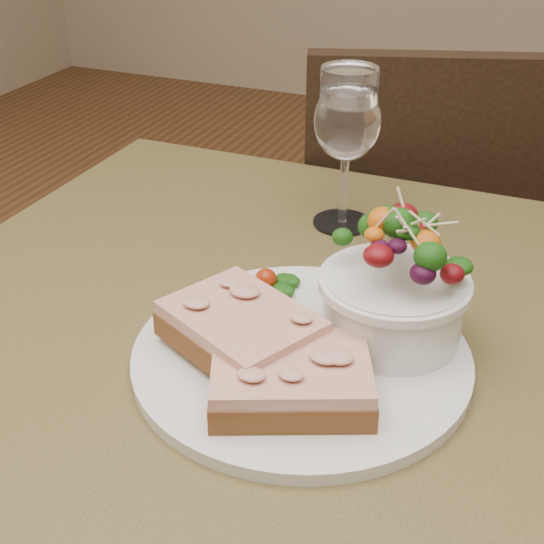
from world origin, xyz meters
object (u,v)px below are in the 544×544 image
at_px(wine_glass, 347,126).
at_px(sandwich_back, 241,329).
at_px(cafe_table, 282,416).
at_px(dinner_plate, 301,356).
at_px(ramekin, 227,320).
at_px(chair_far, 411,347).
at_px(salad_bowl, 395,279).
at_px(sandwich_front, 291,379).

bearing_deg(wine_glass, sandwich_back, -89.29).
distance_m(cafe_table, sandwich_back, 0.15).
height_order(cafe_table, wine_glass, wine_glass).
relative_size(cafe_table, dinner_plate, 2.67).
relative_size(sandwich_back, ramekin, 2.09).
distance_m(chair_far, salad_bowl, 0.84).
bearing_deg(sandwich_front, sandwich_back, 124.75).
bearing_deg(sandwich_front, chair_far, 69.66).
bearing_deg(chair_far, cafe_table, 71.04).
xyz_separation_m(sandwich_front, sandwich_back, (-0.06, 0.04, 0.01)).
distance_m(sandwich_front, wine_glass, 0.35).
bearing_deg(dinner_plate, ramekin, -173.66).
height_order(sandwich_front, wine_glass, wine_glass).
bearing_deg(ramekin, sandwich_front, -32.96).
distance_m(cafe_table, salad_bowl, 0.20).
relative_size(cafe_table, wine_glass, 4.57).
bearing_deg(wine_glass, cafe_table, -85.29).
bearing_deg(ramekin, cafe_table, 48.94).
height_order(sandwich_front, salad_bowl, salad_bowl).
bearing_deg(ramekin, sandwich_back, -35.85).
distance_m(chair_far, sandwich_front, 0.90).
bearing_deg(wine_glass, sandwich_front, -79.02).
height_order(cafe_table, sandwich_front, sandwich_front).
xyz_separation_m(sandwich_front, wine_glass, (-0.07, 0.34, 0.09)).
bearing_deg(cafe_table, dinner_plate, -47.50).
xyz_separation_m(cafe_table, chair_far, (0.01, 0.66, -0.36)).
height_order(chair_far, dinner_plate, chair_far).
xyz_separation_m(cafe_table, wine_glass, (-0.02, 0.24, 0.22)).
bearing_deg(chair_far, ramekin, 68.10).
relative_size(cafe_table, ramekin, 10.54).
bearing_deg(chair_far, dinner_plate, 73.67).
bearing_deg(salad_bowl, dinner_plate, -140.98).
bearing_deg(wine_glass, dinner_plate, -79.42).
bearing_deg(cafe_table, sandwich_back, -105.84).
height_order(dinner_plate, sandwich_front, sandwich_front).
bearing_deg(chair_far, sandwich_front, 74.54).
height_order(chair_far, sandwich_front, chair_far).
xyz_separation_m(dinner_plate, salad_bowl, (0.07, 0.05, 0.07)).
distance_m(cafe_table, ramekin, 0.14).
distance_m(ramekin, salad_bowl, 0.15).
bearing_deg(cafe_table, sandwich_front, -64.53).
bearing_deg(sandwich_back, salad_bowl, 59.68).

